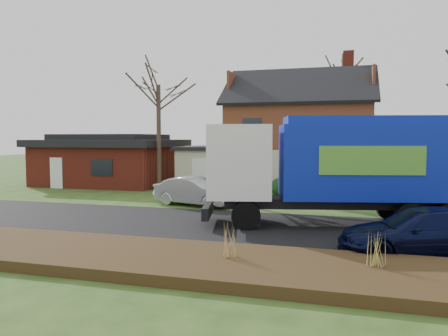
# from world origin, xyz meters

# --- Properties ---
(ground) EXTENTS (120.00, 120.00, 0.00)m
(ground) POSITION_xyz_m (0.00, 0.00, 0.00)
(ground) COLOR #284517
(ground) RESTS_ON ground
(road) EXTENTS (80.00, 7.00, 0.02)m
(road) POSITION_xyz_m (0.00, 0.00, 0.01)
(road) COLOR black
(road) RESTS_ON ground
(mulch_verge) EXTENTS (80.00, 3.50, 0.30)m
(mulch_verge) POSITION_xyz_m (0.00, -5.30, 0.15)
(mulch_verge) COLOR #322110
(mulch_verge) RESTS_ON ground
(main_house) EXTENTS (12.95, 8.95, 9.26)m
(main_house) POSITION_xyz_m (1.49, 13.91, 4.03)
(main_house) COLOR beige
(main_house) RESTS_ON ground
(ranch_house) EXTENTS (9.80, 8.20, 3.70)m
(ranch_house) POSITION_xyz_m (-12.00, 13.00, 1.81)
(ranch_house) COLOR maroon
(ranch_house) RESTS_ON ground
(garbage_truck) EXTENTS (10.30, 4.82, 4.27)m
(garbage_truck) POSITION_xyz_m (4.79, 1.56, 2.46)
(garbage_truck) COLOR black
(garbage_truck) RESTS_ON ground
(silver_sedan) EXTENTS (4.66, 2.65, 1.45)m
(silver_sedan) POSITION_xyz_m (-2.32, 4.72, 0.73)
(silver_sedan) COLOR #A4A6AB
(silver_sedan) RESTS_ON ground
(navy_wagon) EXTENTS (5.17, 3.24, 1.40)m
(navy_wagon) POSITION_xyz_m (7.24, -2.40, 0.70)
(navy_wagon) COLOR black
(navy_wagon) RESTS_ON ground
(tree_front_west) EXTENTS (3.21, 3.21, 9.53)m
(tree_front_west) POSITION_xyz_m (-6.75, 10.06, 7.85)
(tree_front_west) COLOR #453629
(tree_front_west) RESTS_ON ground
(tree_back) EXTENTS (3.55, 3.55, 11.24)m
(tree_back) POSITION_xyz_m (4.46, 21.42, 9.37)
(tree_back) COLOR #453829
(tree_back) RESTS_ON ground
(grass_clump_mid) EXTENTS (0.32, 0.26, 0.90)m
(grass_clump_mid) POSITION_xyz_m (2.20, -5.05, 0.75)
(grass_clump_mid) COLOR tan
(grass_clump_mid) RESTS_ON mulch_verge
(grass_clump_east) EXTENTS (0.32, 0.26, 0.79)m
(grass_clump_east) POSITION_xyz_m (5.87, -4.91, 0.70)
(grass_clump_east) COLOR #AC9C4C
(grass_clump_east) RESTS_ON mulch_verge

